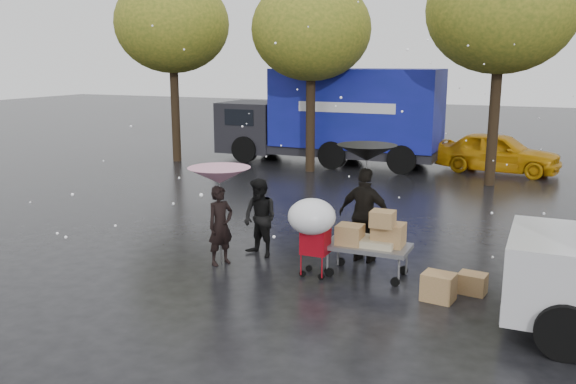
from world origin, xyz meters
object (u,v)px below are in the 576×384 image
at_px(person_pink, 221,226).
at_px(person_black, 365,215).
at_px(blue_truck, 335,116).
at_px(shopping_cart, 312,221).
at_px(vendor_cart, 372,238).
at_px(yellow_taxi, 498,152).

height_order(person_pink, person_black, person_black).
bearing_deg(person_black, blue_truck, -60.27).
height_order(person_black, shopping_cart, person_black).
bearing_deg(vendor_cart, blue_truck, 112.44).
relative_size(person_pink, vendor_cart, 1.00).
bearing_deg(blue_truck, yellow_taxi, 4.34).
height_order(vendor_cart, shopping_cart, shopping_cart).
bearing_deg(yellow_taxi, blue_truck, 102.25).
xyz_separation_m(vendor_cart, shopping_cart, (-0.94, -0.52, 0.34)).
distance_m(person_black, yellow_taxi, 11.05).
distance_m(vendor_cart, shopping_cart, 1.13).
height_order(blue_truck, yellow_taxi, blue_truck).
height_order(shopping_cart, yellow_taxi, shopping_cart).
xyz_separation_m(shopping_cart, yellow_taxi, (2.06, 12.26, -0.36)).
xyz_separation_m(person_pink, shopping_cart, (1.88, -0.05, 0.31)).
height_order(person_pink, yellow_taxi, person_pink).
xyz_separation_m(blue_truck, yellow_taxi, (5.78, 0.44, -1.06)).
relative_size(person_black, blue_truck, 0.22).
relative_size(shopping_cart, yellow_taxi, 0.36).
bearing_deg(person_black, person_pink, 34.52).
relative_size(vendor_cart, blue_truck, 0.18).
xyz_separation_m(person_pink, blue_truck, (-1.85, 11.76, 1.00)).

